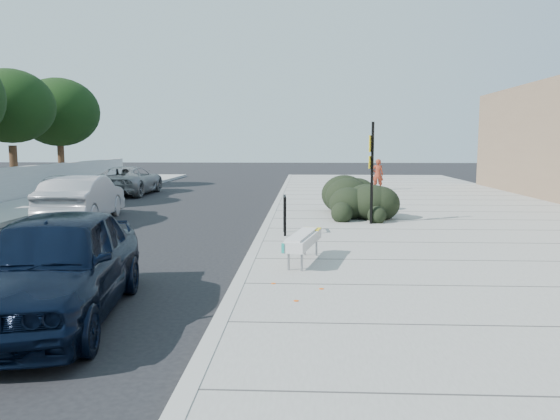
{
  "coord_description": "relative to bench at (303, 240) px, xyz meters",
  "views": [
    {
      "loc": [
        1.13,
        -10.93,
        2.5
      ],
      "look_at": [
        0.56,
        1.26,
        1.0
      ],
      "focal_mm": 35.0,
      "sensor_mm": 36.0,
      "label": 1
    }
  ],
  "objects": [
    {
      "name": "sign_post",
      "position": [
        1.95,
        5.34,
        1.21
      ],
      "size": [
        0.17,
        0.33,
        2.96
      ],
      "rotation": [
        0.0,
        0.0,
        -0.36
      ],
      "color": "black",
      "rests_on": "sidewalk_near"
    },
    {
      "name": "bench",
      "position": [
        0.0,
        0.0,
        0.0
      ],
      "size": [
        0.78,
        1.91,
        0.57
      ],
      "rotation": [
        0.0,
        0.0,
        -0.21
      ],
      "color": "gray",
      "rests_on": "sidewalk_near"
    },
    {
      "name": "bike_rack",
      "position": [
        -0.5,
        3.41,
        0.16
      ],
      "size": [
        0.1,
        0.69,
        1.01
      ],
      "rotation": [
        0.0,
        0.0,
        0.06
      ],
      "color": "black",
      "rests_on": "sidewalk_near"
    },
    {
      "name": "wagon_silver",
      "position": [
        -7.1,
        6.45,
        0.15
      ],
      "size": [
        1.96,
        4.65,
        1.49
      ],
      "primitive_type": "imported",
      "rotation": [
        0.0,
        0.0,
        3.23
      ],
      "color": "#99999D",
      "rests_on": "ground"
    },
    {
      "name": "tree_far_e",
      "position": [
        -13.6,
        14.33,
        3.58
      ],
      "size": [
        4.0,
        4.0,
        5.9
      ],
      "color": "#332114",
      "rests_on": "ground"
    },
    {
      "name": "curb_near",
      "position": [
        -1.1,
        5.33,
        -0.51
      ],
      "size": [
        0.22,
        50.0,
        0.17
      ],
      "primitive_type": "cube",
      "color": "#9E9E99",
      "rests_on": "ground"
    },
    {
      "name": "pedestrian",
      "position": [
        3.67,
        17.03,
        0.33
      ],
      "size": [
        0.59,
        0.4,
        1.56
      ],
      "primitive_type": "imported",
      "rotation": [
        0.0,
        0.0,
        3.1
      ],
      "color": "maroon",
      "rests_on": "sidewalk_near"
    },
    {
      "name": "sidewalk_near",
      "position": [
        4.5,
        5.33,
        -0.52
      ],
      "size": [
        11.2,
        50.0,
        0.15
      ],
      "primitive_type": "cube",
      "color": "gray",
      "rests_on": "ground"
    },
    {
      "name": "suv_silver",
      "position": [
        -8.6,
        15.67,
        0.1
      ],
      "size": [
        2.34,
        5.01,
        1.39
      ],
      "primitive_type": "imported",
      "rotation": [
        0.0,
        0.0,
        3.14
      ],
      "color": "gray",
      "rests_on": "ground"
    },
    {
      "name": "hedge",
      "position": [
        1.98,
        7.33,
        0.25
      ],
      "size": [
        2.15,
        3.86,
        1.4
      ],
      "primitive_type": "ellipsoid",
      "rotation": [
        0.0,
        0.0,
        0.08
      ],
      "color": "black",
      "rests_on": "sidewalk_near"
    },
    {
      "name": "ground",
      "position": [
        -1.1,
        0.33,
        -0.6
      ],
      "size": [
        120.0,
        120.0,
        0.0
      ],
      "primitive_type": "plane",
      "color": "black",
      "rests_on": "ground"
    },
    {
      "name": "tree_far_f",
      "position": [
        -13.6,
        19.33,
        3.59
      ],
      "size": [
        4.4,
        4.4,
        6.07
      ],
      "color": "#332114",
      "rests_on": "ground"
    },
    {
      "name": "curb_far",
      "position": [
        -9.1,
        5.33,
        -0.51
      ],
      "size": [
        0.22,
        50.0,
        0.17
      ],
      "primitive_type": "cube",
      "color": "#9E9E99",
      "rests_on": "ground"
    },
    {
      "name": "sedan_navy",
      "position": [
        -3.51,
        -3.21,
        0.18
      ],
      "size": [
        2.44,
        4.8,
        1.57
      ],
      "primitive_type": "imported",
      "rotation": [
        0.0,
        0.0,
        0.13
      ],
      "color": "black",
      "rests_on": "ground"
    }
  ]
}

